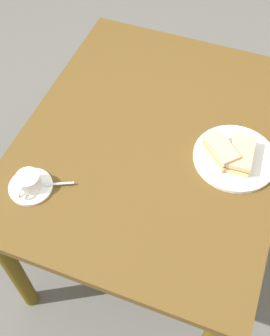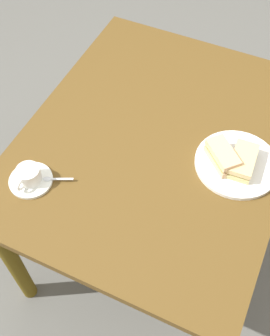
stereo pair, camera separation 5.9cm
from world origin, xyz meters
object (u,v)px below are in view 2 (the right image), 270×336
dining_table (157,156)px  sandwich_front (243,161)px  sandwich_back (222,156)px  spoon (53,179)px  coffee_cup (29,175)px  coffee_saucer (31,180)px  sandwich_plate (236,164)px

dining_table → sandwich_front: 0.34m
sandwich_back → spoon: size_ratio=1.48×
sandwich_front → coffee_cup: bearing=-60.6°
spoon → coffee_cup: bearing=-63.8°
dining_table → spoon: 0.41m
coffee_cup → spoon: coffee_cup is taller
dining_table → coffee_cup: coffee_cup is taller
dining_table → coffee_cup: 0.48m
sandwich_front → spoon: sandwich_front is taller
coffee_saucer → spoon: bearing=115.1°
coffee_saucer → sandwich_plate: bearing=120.1°
sandwich_plate → sandwich_front: sandwich_front is taller
sandwich_plate → sandwich_back: bearing=-73.6°
coffee_cup → sandwich_front: bearing=119.4°
coffee_saucer → spoon: spoon is taller
dining_table → sandwich_back: sandwich_back is taller
dining_table → coffee_saucer: coffee_saucer is taller
dining_table → spoon: size_ratio=12.11×
dining_table → coffee_cup: size_ratio=11.25×
dining_table → sandwich_back: 0.28m
dining_table → coffee_cup: bearing=-41.1°
coffee_saucer → coffee_cup: size_ratio=1.41×
coffee_cup → sandwich_plate: bearing=120.2°
sandwich_plate → coffee_saucer: bearing=-59.9°
sandwich_plate → coffee_cup: (0.34, -0.59, 0.03)m
coffee_saucer → coffee_cup: bearing=-0.8°
sandwich_plate → spoon: 0.61m
sandwich_front → sandwich_back: sandwich_back is taller
sandwich_plate → coffee_saucer: (0.34, -0.59, -0.00)m
sandwich_front → sandwich_plate: bearing=-98.3°
sandwich_plate → sandwich_front: (0.00, 0.02, 0.03)m
dining_table → sandwich_plate: bearing=89.3°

